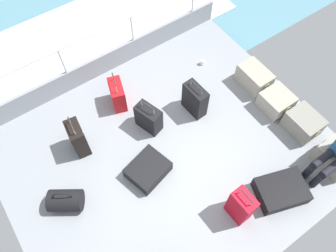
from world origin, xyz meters
TOP-DOWN VIEW (x-y plane):
  - ground_plane at (0.00, 0.00)m, footprint 4.40×5.20m
  - gunwale_port at (-2.17, 0.00)m, footprint 0.06×5.20m
  - railing_port at (-2.17, 0.00)m, footprint 0.04×4.20m
  - sea_wake at (-3.60, 0.00)m, footprint 12.00×12.00m
  - cargo_crate_0 at (-0.30, 2.13)m, footprint 0.65×0.40m
  - cargo_crate_1 at (0.31, 2.10)m, footprint 0.53×0.49m
  - cargo_crate_2 at (0.90, 2.16)m, footprint 0.59×0.45m
  - cargo_crate_3 at (1.65, 2.12)m, footprint 0.61×0.46m
  - suitcase_1 at (0.08, -0.46)m, footprint 0.66×0.73m
  - suitcase_2 at (-1.37, -0.15)m, footprint 0.50×0.35m
  - suitcase_3 at (-0.65, 0.04)m, footprint 0.49×0.36m
  - suitcase_4 at (1.54, 1.03)m, footprint 0.75×0.87m
  - suitcase_5 at (-0.94, -1.13)m, footprint 0.42×0.27m
  - suitcase_6 at (-0.48, 0.88)m, footprint 0.47×0.24m
  - suitcase_7 at (1.39, 0.29)m, footprint 0.36×0.24m
  - duffel_bag at (-0.19, -1.75)m, footprint 0.55×0.60m
  - paper_cup at (-1.24, 1.66)m, footprint 0.08×0.08m

SIDE VIEW (x-z plane):
  - sea_wake at x=-3.60m, z-range -0.35..-0.33m
  - ground_plane at x=0.00m, z-range -0.06..0.00m
  - paper_cup at x=-1.24m, z-range 0.00..0.10m
  - suitcase_1 at x=0.08m, z-range 0.00..0.23m
  - suitcase_4 at x=1.54m, z-range 0.00..0.25m
  - duffel_bag at x=-0.19m, z-range -0.07..0.41m
  - cargo_crate_1 at x=0.31m, z-range 0.00..0.35m
  - cargo_crate_3 at x=1.65m, z-range 0.00..0.37m
  - cargo_crate_2 at x=0.90m, z-range 0.00..0.38m
  - cargo_crate_0 at x=-0.30m, z-range 0.00..0.40m
  - gunwale_port at x=-2.17m, z-range 0.00..0.45m
  - suitcase_2 at x=-1.37m, z-range -0.09..0.60m
  - suitcase_3 at x=-0.65m, z-range -0.07..0.59m
  - suitcase_6 at x=-0.48m, z-range -0.05..0.66m
  - suitcase_5 at x=-0.94m, z-range -0.07..0.72m
  - suitcase_7 at x=1.39m, z-range -0.06..0.73m
  - railing_port at x=-2.17m, z-range 0.27..1.29m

